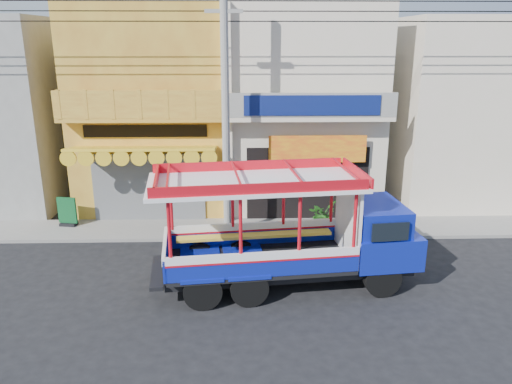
# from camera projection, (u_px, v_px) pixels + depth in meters

# --- Properties ---
(ground) EXTENTS (90.00, 90.00, 0.00)m
(ground) POSITION_uv_depth(u_px,v_px,m) (259.00, 281.00, 14.61)
(ground) COLOR black
(ground) RESTS_ON ground
(sidewalk) EXTENTS (30.00, 2.00, 0.12)m
(sidewalk) POSITION_uv_depth(u_px,v_px,m) (255.00, 229.00, 18.41)
(sidewalk) COLOR slate
(sidewalk) RESTS_ON ground
(shophouse_left) EXTENTS (6.00, 7.50, 8.24)m
(shophouse_left) POSITION_uv_depth(u_px,v_px,m) (158.00, 105.00, 20.89)
(shophouse_left) COLOR #B97A29
(shophouse_left) RESTS_ON ground
(shophouse_right) EXTENTS (6.00, 6.75, 8.24)m
(shophouse_right) POSITION_uv_depth(u_px,v_px,m) (300.00, 105.00, 21.05)
(shophouse_right) COLOR beige
(shophouse_right) RESTS_ON ground
(party_pilaster) EXTENTS (0.35, 0.30, 8.00)m
(party_pilaster) POSITION_uv_depth(u_px,v_px,m) (227.00, 119.00, 18.03)
(party_pilaster) COLOR beige
(party_pilaster) RESTS_ON ground
(filler_building_right) EXTENTS (6.00, 6.00, 7.60)m
(filler_building_right) POSITION_uv_depth(u_px,v_px,m) (463.00, 111.00, 21.36)
(filler_building_right) COLOR beige
(filler_building_right) RESTS_ON ground
(utility_pole) EXTENTS (28.00, 0.26, 9.00)m
(utility_pole) POSITION_uv_depth(u_px,v_px,m) (230.00, 95.00, 16.25)
(utility_pole) COLOR gray
(utility_pole) RESTS_ON ground
(songthaew_truck) EXTENTS (7.56, 3.19, 3.43)m
(songthaew_truck) POSITION_uv_depth(u_px,v_px,m) (306.00, 231.00, 13.92)
(songthaew_truck) COLOR black
(songthaew_truck) RESTS_ON ground
(green_sign) EXTENTS (0.71, 0.43, 1.09)m
(green_sign) POSITION_uv_depth(u_px,v_px,m) (68.00, 214.00, 18.44)
(green_sign) COLOR black
(green_sign) RESTS_ON sidewalk
(potted_plant_a) EXTENTS (1.32, 1.32, 1.11)m
(potted_plant_a) POSITION_uv_depth(u_px,v_px,m) (322.00, 215.00, 18.03)
(potted_plant_a) COLOR #24601B
(potted_plant_a) RESTS_ON sidewalk
(potted_plant_b) EXTENTS (0.61, 0.69, 1.07)m
(potted_plant_b) POSITION_uv_depth(u_px,v_px,m) (366.00, 216.00, 18.02)
(potted_plant_b) COLOR #24601B
(potted_plant_b) RESTS_ON sidewalk
(potted_plant_c) EXTENTS (0.70, 0.70, 0.93)m
(potted_plant_c) POSITION_uv_depth(u_px,v_px,m) (347.00, 216.00, 18.15)
(potted_plant_c) COLOR #24601B
(potted_plant_c) RESTS_ON sidewalk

